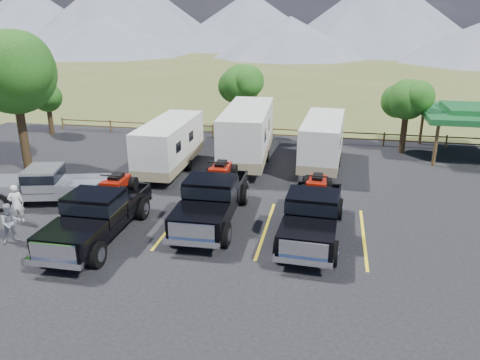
% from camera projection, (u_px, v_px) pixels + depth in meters
% --- Properties ---
extents(ground, '(320.00, 320.00, 0.00)m').
position_uv_depth(ground, '(193.00, 274.00, 16.32)').
color(ground, '#475624').
rests_on(ground, ground).
extents(asphalt_lot, '(44.00, 34.00, 0.04)m').
position_uv_depth(asphalt_lot, '(214.00, 236.00, 19.08)').
color(asphalt_lot, black).
rests_on(asphalt_lot, ground).
extents(stall_lines, '(12.12, 5.50, 0.01)m').
position_uv_depth(stall_lines, '(219.00, 225.00, 19.99)').
color(stall_lines, yellow).
rests_on(stall_lines, asphalt_lot).
extents(tree_big_nw, '(5.54, 5.18, 7.84)m').
position_uv_depth(tree_big_nw, '(13.00, 72.00, 25.07)').
color(tree_big_nw, black).
rests_on(tree_big_nw, ground).
extents(tree_ne_a, '(3.11, 2.92, 4.76)m').
position_uv_depth(tree_ne_a, '(407.00, 100.00, 29.21)').
color(tree_ne_a, black).
rests_on(tree_ne_a, ground).
extents(tree_north, '(3.46, 3.24, 5.25)m').
position_uv_depth(tree_north, '(241.00, 85.00, 32.96)').
color(tree_north, black).
rests_on(tree_north, ground).
extents(tree_nw_small, '(2.59, 2.43, 3.85)m').
position_uv_depth(tree_nw_small, '(47.00, 98.00, 34.03)').
color(tree_nw_small, black).
rests_on(tree_nw_small, ground).
extents(rail_fence, '(36.12, 0.12, 1.00)m').
position_uv_depth(rail_fence, '(296.00, 134.00, 32.83)').
color(rail_fence, brown).
rests_on(rail_fence, ground).
extents(pavilion, '(6.20, 6.20, 3.22)m').
position_uv_depth(pavilion, '(474.00, 113.00, 28.69)').
color(pavilion, brown).
rests_on(pavilion, ground).
extents(mountain_range, '(209.00, 71.00, 20.00)m').
position_uv_depth(mountain_range, '(288.00, 16.00, 112.93)').
color(mountain_range, slate).
rests_on(mountain_range, ground).
extents(rig_left, '(2.35, 6.58, 2.19)m').
position_uv_depth(rig_left, '(99.00, 212.00, 18.63)').
color(rig_left, black).
rests_on(rig_left, asphalt_lot).
extents(rig_center, '(2.50, 6.79, 2.25)m').
position_uv_depth(rig_center, '(212.00, 197.00, 20.12)').
color(rig_center, black).
rests_on(rig_center, asphalt_lot).
extents(rig_right, '(2.51, 6.54, 2.15)m').
position_uv_depth(rig_right, '(313.00, 212.00, 18.72)').
color(rig_right, black).
rests_on(rig_right, asphalt_lot).
extents(trailer_left, '(2.22, 8.25, 2.87)m').
position_uv_depth(trailer_left, '(170.00, 145.00, 26.39)').
color(trailer_left, silver).
rests_on(trailer_left, asphalt_lot).
extents(trailer_center, '(2.93, 9.64, 3.34)m').
position_uv_depth(trailer_center, '(247.00, 135.00, 27.72)').
color(trailer_center, silver).
rests_on(trailer_center, asphalt_lot).
extents(trailer_right, '(2.47, 8.26, 2.86)m').
position_uv_depth(trailer_right, '(322.00, 142.00, 27.11)').
color(trailer_right, silver).
rests_on(trailer_right, asphalt_lot).
extents(pickup_silver, '(6.17, 3.32, 1.76)m').
position_uv_depth(pickup_silver, '(48.00, 185.00, 22.04)').
color(pickup_silver, '#9FA2A8').
rests_on(pickup_silver, asphalt_lot).
extents(person_a, '(0.75, 0.68, 1.71)m').
position_uv_depth(person_a, '(16.00, 204.00, 20.00)').
color(person_a, silver).
rests_on(person_a, asphalt_lot).
extents(person_b, '(0.98, 0.99, 1.62)m').
position_uv_depth(person_b, '(11.00, 223.00, 18.27)').
color(person_b, gray).
rests_on(person_b, asphalt_lot).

